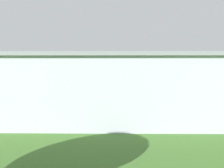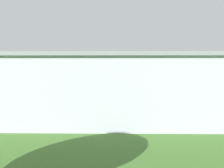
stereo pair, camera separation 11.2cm
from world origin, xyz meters
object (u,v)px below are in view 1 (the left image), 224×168
Objects in this scene: person_watching_takeoff at (6,99)px; person_crossing_taxiway at (49,97)px; hangar at (151,88)px; biplane at (95,77)px.

person_watching_takeoff is 6.59m from person_crossing_taxiway.
hangar is 5.17× the size of biplane.
hangar reaches higher than biplane.
person_crossing_taxiway is at bearing -148.35° from person_watching_takeoff.
hangar reaches higher than person_watching_takeoff.
person_crossing_taxiway is at bearing -46.88° from hangar.
biplane reaches higher than person_watching_takeoff.
hangar is at bearing 133.12° from person_crossing_taxiway.
person_crossing_taxiway is (14.87, -15.88, -2.76)m from hangar.
biplane reaches higher than person_crossing_taxiway.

